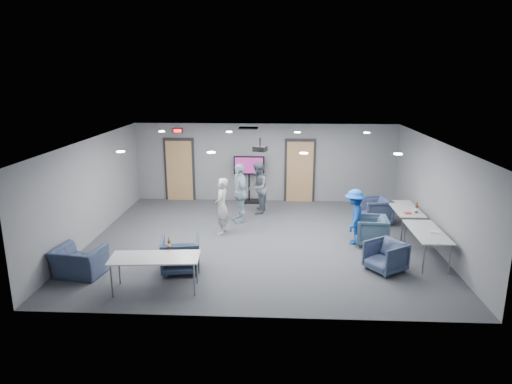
{
  "coord_description": "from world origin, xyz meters",
  "views": [
    {
      "loc": [
        0.46,
        -11.52,
        4.34
      ],
      "look_at": [
        -0.15,
        0.54,
        1.2
      ],
      "focal_mm": 32.0,
      "sensor_mm": 36.0,
      "label": 1
    }
  ],
  "objects_px": {
    "person_c": "(240,193)",
    "chair_right_c": "(385,256)",
    "chair_right_a": "(375,211)",
    "chair_front_b": "(79,261)",
    "person_b": "(258,188)",
    "bottle_right": "(416,209)",
    "bottle_front": "(169,244)",
    "chair_right_b": "(371,230)",
    "chair_front_a": "(181,255)",
    "person_a": "(222,206)",
    "table_right_a": "(406,210)",
    "table_front_left": "(155,259)",
    "table_right_b": "(427,233)",
    "person_d": "(354,217)",
    "tv_stand": "(249,176)",
    "projector": "(260,149)"
  },
  "relations": [
    {
      "from": "chair_front_a",
      "to": "chair_front_b",
      "type": "bearing_deg",
      "value": -0.68
    },
    {
      "from": "chair_right_c",
      "to": "bottle_right",
      "type": "bearing_deg",
      "value": 114.86
    },
    {
      "from": "table_right_a",
      "to": "person_b",
      "type": "bearing_deg",
      "value": 67.63
    },
    {
      "from": "chair_front_a",
      "to": "table_right_a",
      "type": "xyz_separation_m",
      "value": [
        5.72,
        2.82,
        0.29
      ]
    },
    {
      "from": "chair_right_b",
      "to": "chair_front_a",
      "type": "bearing_deg",
      "value": -63.28
    },
    {
      "from": "person_a",
      "to": "bottle_right",
      "type": "bearing_deg",
      "value": 94.83
    },
    {
      "from": "chair_front_b",
      "to": "chair_right_b",
      "type": "bearing_deg",
      "value": -153.13
    },
    {
      "from": "table_right_b",
      "to": "projector",
      "type": "xyz_separation_m",
      "value": [
        -4.04,
        1.63,
        1.72
      ]
    },
    {
      "from": "person_b",
      "to": "bottle_right",
      "type": "distance_m",
      "value": 4.85
    },
    {
      "from": "chair_front_a",
      "to": "table_front_left",
      "type": "height_order",
      "value": "chair_front_a"
    },
    {
      "from": "person_c",
      "to": "chair_front_a",
      "type": "xyz_separation_m",
      "value": [
        -1.03,
        -3.66,
        -0.5
      ]
    },
    {
      "from": "table_front_left",
      "to": "chair_right_b",
      "type": "bearing_deg",
      "value": 25.41
    },
    {
      "from": "projector",
      "to": "bottle_front",
      "type": "bearing_deg",
      "value": -100.93
    },
    {
      "from": "chair_right_a",
      "to": "table_front_left",
      "type": "height_order",
      "value": "chair_right_a"
    },
    {
      "from": "chair_front_b",
      "to": "table_right_a",
      "type": "relative_size",
      "value": 0.61
    },
    {
      "from": "person_a",
      "to": "table_front_left",
      "type": "distance_m",
      "value": 3.62
    },
    {
      "from": "chair_right_c",
      "to": "projector",
      "type": "bearing_deg",
      "value": -162.91
    },
    {
      "from": "person_c",
      "to": "chair_right_c",
      "type": "height_order",
      "value": "person_c"
    },
    {
      "from": "chair_right_b",
      "to": "chair_front_a",
      "type": "distance_m",
      "value": 5.0
    },
    {
      "from": "person_b",
      "to": "bottle_front",
      "type": "bearing_deg",
      "value": -12.73
    },
    {
      "from": "table_front_left",
      "to": "chair_front_b",
      "type": "bearing_deg",
      "value": 157.36
    },
    {
      "from": "bottle_right",
      "to": "chair_right_b",
      "type": "bearing_deg",
      "value": -160.02
    },
    {
      "from": "tv_stand",
      "to": "chair_front_a",
      "type": "bearing_deg",
      "value": -101.42
    },
    {
      "from": "person_c",
      "to": "bottle_front",
      "type": "bearing_deg",
      "value": -36.77
    },
    {
      "from": "table_right_a",
      "to": "table_front_left",
      "type": "xyz_separation_m",
      "value": [
        -6.03,
        -3.77,
        0.0
      ]
    },
    {
      "from": "chair_front_a",
      "to": "chair_right_c",
      "type": "bearing_deg",
      "value": 173.25
    },
    {
      "from": "table_right_a",
      "to": "projector",
      "type": "relative_size",
      "value": 4.08
    },
    {
      "from": "projector",
      "to": "chair_front_b",
      "type": "bearing_deg",
      "value": -123.14
    },
    {
      "from": "chair_front_b",
      "to": "table_right_b",
      "type": "relative_size",
      "value": 0.58
    },
    {
      "from": "table_right_b",
      "to": "chair_front_a",
      "type": "bearing_deg",
      "value": 99.18
    },
    {
      "from": "table_right_a",
      "to": "tv_stand",
      "type": "bearing_deg",
      "value": 56.81
    },
    {
      "from": "chair_right_a",
      "to": "table_right_a",
      "type": "distance_m",
      "value": 1.11
    },
    {
      "from": "table_right_b",
      "to": "bottle_right",
      "type": "bearing_deg",
      "value": -6.18
    },
    {
      "from": "person_d",
      "to": "chair_front_a",
      "type": "bearing_deg",
      "value": -49.47
    },
    {
      "from": "chair_right_c",
      "to": "bottle_right",
      "type": "xyz_separation_m",
      "value": [
        1.26,
        2.14,
        0.49
      ]
    },
    {
      "from": "person_c",
      "to": "table_right_b",
      "type": "height_order",
      "value": "person_c"
    },
    {
      "from": "person_a",
      "to": "chair_right_c",
      "type": "xyz_separation_m",
      "value": [
        3.99,
        -2.3,
        -0.45
      ]
    },
    {
      "from": "chair_right_a",
      "to": "chair_front_b",
      "type": "height_order",
      "value": "chair_right_a"
    },
    {
      "from": "chair_right_a",
      "to": "chair_right_c",
      "type": "bearing_deg",
      "value": -18.0
    },
    {
      "from": "chair_front_a",
      "to": "bottle_right",
      "type": "bearing_deg",
      "value": -167.67
    },
    {
      "from": "person_b",
      "to": "table_right_a",
      "type": "bearing_deg",
      "value": 73.19
    },
    {
      "from": "chair_right_c",
      "to": "table_right_b",
      "type": "height_order",
      "value": "table_right_b"
    },
    {
      "from": "chair_right_c",
      "to": "bottle_right",
      "type": "distance_m",
      "value": 2.53
    },
    {
      "from": "chair_right_a",
      "to": "table_right_a",
      "type": "xyz_separation_m",
      "value": [
        0.66,
        -0.85,
        0.29
      ]
    },
    {
      "from": "chair_front_b",
      "to": "tv_stand",
      "type": "distance_m",
      "value": 7.03
    },
    {
      "from": "projector",
      "to": "bottle_right",
      "type": "bearing_deg",
      "value": 17.64
    },
    {
      "from": "person_a",
      "to": "person_b",
      "type": "xyz_separation_m",
      "value": [
        0.91,
        2.0,
        0.04
      ]
    },
    {
      "from": "chair_right_b",
      "to": "bottle_right",
      "type": "bearing_deg",
      "value": 114.04
    },
    {
      "from": "person_b",
      "to": "table_right_b",
      "type": "xyz_separation_m",
      "value": [
        4.19,
        -3.62,
        -0.15
      ]
    },
    {
      "from": "chair_front_a",
      "to": "table_right_b",
      "type": "distance_m",
      "value": 5.8
    }
  ]
}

